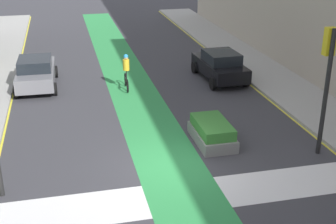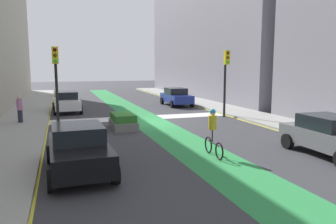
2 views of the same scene
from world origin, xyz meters
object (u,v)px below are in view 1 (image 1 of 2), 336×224
car_black_right_far (220,65)px  cyclist_in_lane (126,71)px  median_planter (212,132)px  traffic_signal_near_right (327,68)px  car_grey_left_far (36,72)px

car_black_right_far → cyclist_in_lane: 5.12m
cyclist_in_lane → median_planter: cyclist_in_lane is taller
traffic_signal_near_right → cyclist_in_lane: 10.45m
car_grey_left_far → cyclist_in_lane: 4.64m
car_black_right_far → car_grey_left_far: size_ratio=1.01×
traffic_signal_near_right → cyclist_in_lane: (-5.77, 8.42, -2.23)m
median_planter → car_grey_left_far: bearing=129.3°
car_grey_left_far → cyclist_in_lane: size_ratio=2.28×
cyclist_in_lane → car_black_right_far: bearing=4.9°
traffic_signal_near_right → car_black_right_far: traffic_signal_near_right is taller
car_black_right_far → median_planter: (-2.81, -7.21, -0.40)m
traffic_signal_near_right → car_black_right_far: size_ratio=1.08×
car_grey_left_far → median_planter: 10.58m
traffic_signal_near_right → cyclist_in_lane: traffic_signal_near_right is taller
car_black_right_far → cyclist_in_lane: cyclist_in_lane is taller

